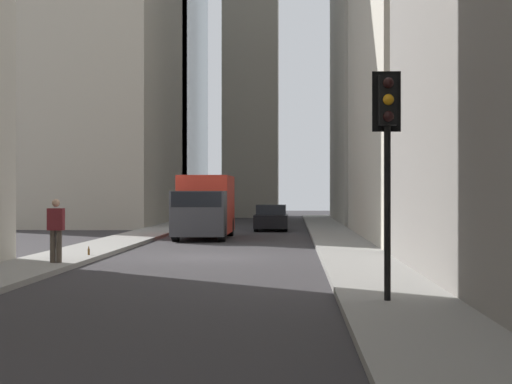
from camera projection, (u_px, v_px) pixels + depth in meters
The scene contains 10 objects.
ground_plane at pixel (213, 258), 26.49m from camera, with size 135.00×135.00×0.00m, color #302D30.
sidewalk_right at pixel (73, 255), 26.69m from camera, with size 90.00×2.20×0.14m, color gray.
sidewalk_left at pixel (354, 256), 26.29m from camera, with size 90.00×2.20×0.14m, color gray.
building_right_far at pixel (94, 45), 54.98m from camera, with size 18.58×10.50×23.72m.
church_spire at pixel (251, 22), 69.59m from camera, with size 5.02×5.02×31.33m.
delivery_truck at pixel (205, 206), 37.26m from camera, with size 6.46×2.25×2.84m.
sedan_black at pixel (271, 218), 45.07m from camera, with size 4.30×1.78×1.42m.
traffic_light_foreground at pixel (387, 131), 14.93m from camera, with size 0.43×0.52×4.15m.
pedestrian at pixel (56, 228), 22.94m from camera, with size 0.26×0.44×1.76m.
discarded_bottle at pixel (89, 252), 25.70m from camera, with size 0.07×0.07×0.27m.
Camera 1 is at (-26.40, -2.56, 2.09)m, focal length 58.22 mm.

